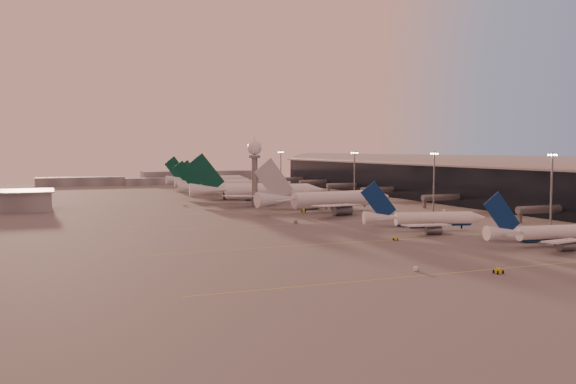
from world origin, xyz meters
name	(u,v)px	position (x,y,z in m)	size (l,w,h in m)	color
ground	(380,247)	(0.00, 0.00, 0.00)	(700.00, 700.00, 0.00)	#595657
taxiway_markings	(374,220)	(30.00, 56.00, 0.01)	(180.00, 185.25, 0.02)	#D5CD4B
terminal	(458,180)	(107.88, 110.09, 10.52)	(57.00, 362.00, 23.04)	black
radar_tower	(255,160)	(5.00, 120.00, 20.95)	(6.40, 6.40, 31.10)	slate
mast_a	(551,190)	(58.00, 0.00, 13.74)	(3.60, 0.56, 25.00)	slate
mast_b	(434,181)	(55.00, 55.00, 13.74)	(3.60, 0.56, 25.00)	slate
mast_c	(354,176)	(50.00, 110.00, 13.74)	(3.60, 0.56, 25.00)	slate
mast_d	(281,170)	(48.00, 200.00, 13.74)	(3.60, 0.56, 25.00)	slate
distant_horizon	(167,178)	(2.62, 325.14, 3.89)	(165.00, 37.50, 9.00)	slate
narrowbody_near	(548,235)	(41.70, -15.70, 3.02)	(38.08, 30.23, 14.90)	silver
narrowbody_mid	(425,221)	(28.85, 22.13, 3.23)	(40.11, 31.63, 15.94)	silver
widebody_white	(327,203)	(24.82, 85.88, 3.91)	(63.93, 50.95, 22.53)	silver
greentail_a	(258,194)	(12.44, 136.80, 4.25)	(65.95, 52.91, 24.04)	silver
greentail_b	(230,191)	(9.14, 173.52, 3.57)	(54.35, 43.31, 20.22)	silver
greentail_c	(217,186)	(15.16, 222.97, 3.39)	(52.79, 42.54, 19.17)	silver
greentail_d	(209,182)	(18.86, 258.62, 3.79)	(59.06, 47.50, 21.46)	silver
gsv_truck_a	(417,266)	(-8.98, -30.55, 1.00)	(5.02, 4.14, 1.96)	white
gsv_tug_near	(498,271)	(5.22, -39.17, 0.54)	(2.19, 3.65, 1.04)	gold
gsv_tug_mid	(395,239)	(9.97, 8.79, 0.44)	(3.42, 2.74, 0.85)	gold
gsv_truck_b	(473,219)	(59.86, 38.11, 1.02)	(5.01, 2.04, 1.99)	white
gsv_truck_c	(296,220)	(-1.32, 55.63, 1.16)	(4.71, 5.86, 2.28)	slate
gsv_catering_b	(445,207)	(71.22, 69.98, 2.08)	(5.26, 2.77, 4.17)	white
gsv_tug_far	(304,211)	(16.21, 90.09, 0.58)	(4.04, 4.58, 1.12)	gold
gsv_truck_d	(185,204)	(-23.83, 134.31, 1.09)	(3.02, 5.60, 2.14)	white
gsv_tug_hangar	(324,197)	(53.61, 150.99, 0.56)	(4.18, 2.99, 1.09)	gold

